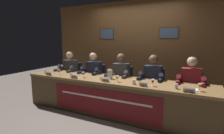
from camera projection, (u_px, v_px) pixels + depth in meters
name	position (u px, v px, depth m)	size (l,w,h in m)	color
ground_plane	(112.00, 112.00, 3.80)	(12.00, 12.00, 0.00)	#70665B
wall_back_panelled	(136.00, 49.00, 4.90)	(5.24, 0.14, 2.60)	brown
conference_table	(109.00, 91.00, 3.61)	(4.04, 0.80, 0.74)	olive
chair_far_left	(74.00, 80.00, 4.91)	(0.44, 0.44, 0.92)	black
panelist_far_left	(69.00, 71.00, 4.69)	(0.51, 0.48, 1.25)	black
nameplate_far_left	(49.00, 73.00, 4.06)	(0.17, 0.06, 0.08)	white
juice_glass_far_left	(59.00, 71.00, 4.10)	(0.06, 0.06, 0.12)	white
water_cup_far_left	(46.00, 72.00, 4.22)	(0.06, 0.06, 0.08)	silver
chair_left	(96.00, 82.00, 4.58)	(0.44, 0.44, 0.92)	black
panelist_left	(92.00, 73.00, 4.36)	(0.51, 0.48, 1.25)	black
nameplate_left	(74.00, 76.00, 3.73)	(0.19, 0.06, 0.08)	white
juice_glass_left	(83.00, 74.00, 3.79)	(0.06, 0.06, 0.12)	white
water_cup_left	(71.00, 75.00, 3.91)	(0.06, 0.06, 0.08)	silver
chair_center	(123.00, 86.00, 4.25)	(0.44, 0.44, 0.92)	black
panelist_center	(119.00, 76.00, 4.03)	(0.51, 0.48, 1.25)	black
nameplate_center	(106.00, 80.00, 3.42)	(0.17, 0.06, 0.08)	white
juice_glass_center	(117.00, 77.00, 3.41)	(0.06, 0.06, 0.12)	white
water_cup_center	(101.00, 78.00, 3.55)	(0.06, 0.06, 0.08)	silver
chair_right	(154.00, 90.00, 3.91)	(0.44, 0.44, 0.92)	black
panelist_right	(152.00, 79.00, 3.69)	(0.51, 0.48, 1.25)	black
nameplate_right	(143.00, 84.00, 3.09)	(0.15, 0.06, 0.08)	white
juice_glass_right	(153.00, 81.00, 3.10)	(0.06, 0.06, 0.12)	white
water_cup_right	(134.00, 82.00, 3.22)	(0.06, 0.06, 0.08)	silver
chair_far_right	(190.00, 94.00, 3.58)	(0.44, 0.44, 0.92)	black
panelist_far_right	(191.00, 83.00, 3.36)	(0.51, 0.48, 1.25)	black
nameplate_far_right	(189.00, 90.00, 2.73)	(0.18, 0.06, 0.08)	white
juice_glass_far_right	(200.00, 86.00, 2.80)	(0.06, 0.06, 0.12)	white
water_cup_far_right	(176.00, 87.00, 2.94)	(0.06, 0.06, 0.08)	silver
water_pitcher_central	(110.00, 74.00, 3.68)	(0.15, 0.10, 0.21)	silver
document_stack_far_right	(191.00, 89.00, 2.89)	(0.22, 0.16, 0.01)	white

